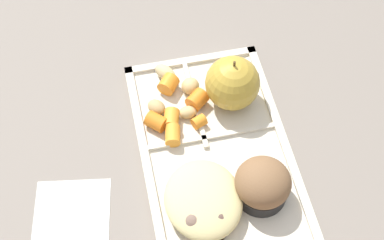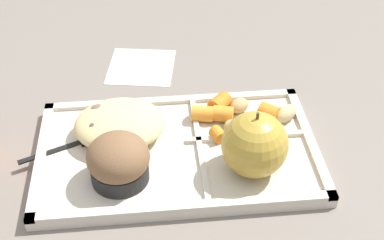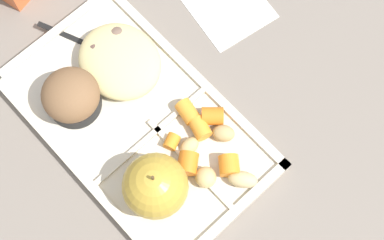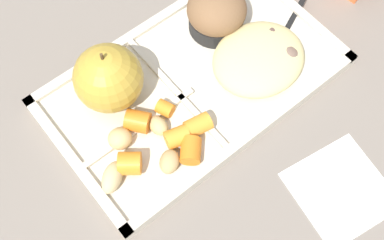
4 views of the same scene
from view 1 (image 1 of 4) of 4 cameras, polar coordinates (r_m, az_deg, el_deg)
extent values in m
plane|color=slate|center=(0.85, 2.46, -4.01)|extent=(6.00, 6.00, 0.00)
cube|color=beige|center=(0.84, 2.48, -3.78)|extent=(0.38, 0.22, 0.01)
cube|color=beige|center=(0.82, -4.64, -4.76)|extent=(0.38, 0.01, 0.01)
cube|color=beige|center=(0.85, 9.37, -2.12)|extent=(0.38, 0.01, 0.01)
cube|color=beige|center=(0.93, -0.12, 6.11)|extent=(0.01, 0.22, 0.01)
cube|color=beige|center=(0.85, 2.03, -1.73)|extent=(0.01, 0.20, 0.01)
cube|color=beige|center=(0.88, 0.31, 1.64)|extent=(0.16, 0.01, 0.01)
sphere|color=#B79333|center=(0.86, 4.17, 3.80)|extent=(0.09, 0.09, 0.09)
cylinder|color=#4C381E|center=(0.82, 4.37, 5.68)|extent=(0.00, 0.00, 0.01)
cylinder|color=black|center=(0.80, 7.11, -7.18)|extent=(0.07, 0.07, 0.02)
ellipsoid|color=brown|center=(0.78, 7.30, -6.37)|extent=(0.08, 0.08, 0.06)
cylinder|color=orange|center=(0.87, 0.54, 2.08)|extent=(0.04, 0.04, 0.03)
cylinder|color=orange|center=(0.85, 0.73, -0.17)|extent=(0.02, 0.03, 0.02)
cylinder|color=orange|center=(0.85, -3.70, -0.17)|extent=(0.04, 0.04, 0.02)
cylinder|color=orange|center=(0.85, -2.13, 0.16)|extent=(0.03, 0.03, 0.02)
cylinder|color=orange|center=(0.84, -1.99, -1.54)|extent=(0.03, 0.03, 0.02)
cylinder|color=orange|center=(0.89, -2.43, 3.70)|extent=(0.04, 0.04, 0.03)
ellipsoid|color=tan|center=(0.86, -0.44, 0.80)|extent=(0.02, 0.03, 0.02)
ellipsoid|color=tan|center=(0.89, -0.18, 3.52)|extent=(0.04, 0.04, 0.02)
ellipsoid|color=tan|center=(0.91, -2.75, 4.87)|extent=(0.05, 0.04, 0.02)
ellipsoid|color=tan|center=(0.87, -3.66, 1.32)|extent=(0.04, 0.04, 0.02)
ellipsoid|color=#D6C684|center=(0.78, 1.18, -8.16)|extent=(0.12, 0.11, 0.04)
sphere|color=#755B4C|center=(0.79, -0.82, -7.44)|extent=(0.03, 0.03, 0.03)
sphere|color=#755B4C|center=(0.77, 0.11, -10.42)|extent=(0.04, 0.04, 0.04)
sphere|color=brown|center=(0.77, 2.72, -10.14)|extent=(0.04, 0.04, 0.04)
sphere|color=brown|center=(0.77, 2.08, -10.11)|extent=(0.03, 0.03, 0.03)
cube|color=black|center=(0.78, 2.27, -11.35)|extent=(0.04, 0.03, 0.00)
cylinder|color=black|center=(0.79, 1.54, -9.47)|extent=(0.02, 0.01, 0.00)
cylinder|color=black|center=(0.79, 1.04, -9.78)|extent=(0.02, 0.01, 0.00)
cylinder|color=black|center=(0.79, 0.54, -10.10)|extent=(0.02, 0.01, 0.00)
cube|color=white|center=(0.82, -12.24, -9.40)|extent=(0.12, 0.12, 0.00)
camera|label=2|loc=(0.78, 49.92, 21.37)|focal=49.25mm
camera|label=3|loc=(0.68, 16.89, 59.37)|focal=54.64mm
camera|label=4|loc=(0.64, -28.19, 34.93)|focal=44.99mm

